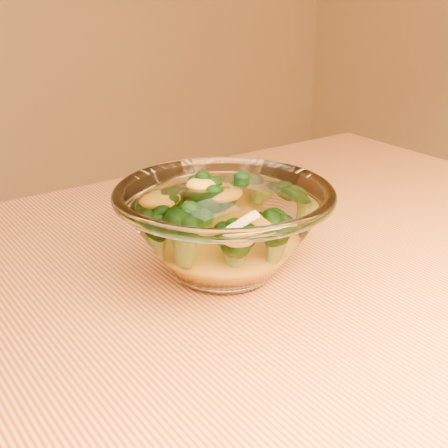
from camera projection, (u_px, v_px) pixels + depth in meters
name	position (u px, v px, depth m)	size (l,w,h in m)	color
table	(179.00, 438.00, 0.54)	(1.20, 0.80, 0.75)	#D4893F
glass_bowl	(224.00, 228.00, 0.59)	(0.21, 0.21, 0.09)	white
cheese_sauce	(224.00, 247.00, 0.60)	(0.11, 0.11, 0.03)	orange
broccoli_heap	(215.00, 214.00, 0.59)	(0.15, 0.12, 0.07)	black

